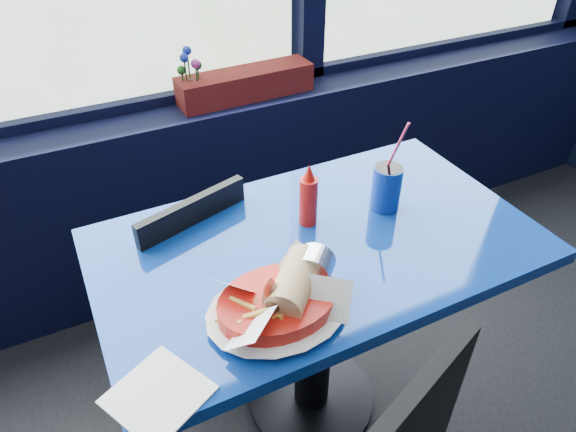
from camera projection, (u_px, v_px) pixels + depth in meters
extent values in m
cube|color=black|center=(150.00, 206.00, 2.13)|extent=(5.00, 0.26, 0.80)
cube|color=black|center=(127.00, 107.00, 1.94)|extent=(4.80, 0.08, 0.06)
cylinder|color=black|center=(311.00, 397.00, 1.85)|extent=(0.44, 0.44, 0.03)
cylinder|color=black|center=(314.00, 338.00, 1.65)|extent=(0.12, 0.12, 0.68)
cube|color=navy|center=(318.00, 246.00, 1.42)|extent=(1.20, 0.70, 0.04)
cube|color=black|center=(204.00, 270.00, 1.82)|extent=(0.47, 0.47, 0.04)
cube|color=black|center=(198.00, 256.00, 1.55)|extent=(0.35, 0.13, 0.41)
cylinder|color=black|center=(217.00, 269.00, 2.13)|extent=(0.02, 0.02, 0.38)
cylinder|color=black|center=(269.00, 311.00, 1.94)|extent=(0.02, 0.02, 0.38)
cylinder|color=black|center=(150.00, 309.00, 1.95)|extent=(0.02, 0.02, 0.38)
cylinder|color=black|center=(200.00, 359.00, 1.76)|extent=(0.02, 0.02, 0.38)
cube|color=maroon|center=(246.00, 84.00, 2.01)|extent=(0.54, 0.15, 0.11)
imported|color=silver|center=(193.00, 94.00, 1.93)|extent=(0.14, 0.14, 0.11)
cylinder|color=#1E5919|center=(187.00, 86.00, 1.90)|extent=(0.01, 0.01, 0.18)
sphere|color=#1D35AD|center=(184.00, 58.00, 1.84)|extent=(0.03, 0.03, 0.03)
cylinder|color=#1E5919|center=(198.00, 88.00, 1.91)|extent=(0.01, 0.01, 0.16)
sphere|color=#DD419C|center=(195.00, 64.00, 1.86)|extent=(0.03, 0.03, 0.03)
cylinder|color=#1E5919|center=(190.00, 81.00, 1.92)|extent=(0.01, 0.01, 0.20)
sphere|color=#1D35AD|center=(187.00, 51.00, 1.85)|extent=(0.03, 0.03, 0.03)
cylinder|color=#1E5919|center=(184.00, 91.00, 1.92)|extent=(0.01, 0.01, 0.13)
sphere|color=#1E5919|center=(181.00, 70.00, 1.87)|extent=(0.03, 0.03, 0.03)
cylinder|color=#1E5919|center=(200.00, 87.00, 1.93)|extent=(0.01, 0.01, 0.14)
sphere|color=#1E5919|center=(197.00, 65.00, 1.88)|extent=(0.03, 0.03, 0.03)
cylinder|color=red|center=(278.00, 305.00, 1.18)|extent=(0.37, 0.37, 0.05)
cylinder|color=white|center=(278.00, 309.00, 1.18)|extent=(0.35, 0.35, 0.00)
cylinder|color=silver|center=(314.00, 267.00, 1.22)|extent=(0.11, 0.11, 0.09)
sphere|color=#57311D|center=(276.00, 299.00, 1.13)|extent=(0.07, 0.07, 0.07)
cylinder|color=red|center=(270.00, 290.00, 1.12)|extent=(0.07, 0.07, 0.01)
cylinder|color=red|center=(308.00, 201.00, 1.43)|extent=(0.05, 0.05, 0.14)
cone|color=red|center=(309.00, 172.00, 1.37)|extent=(0.03, 0.03, 0.05)
cylinder|color=navy|center=(386.00, 188.00, 1.49)|extent=(0.09, 0.09, 0.14)
cylinder|color=black|center=(389.00, 169.00, 1.45)|extent=(0.08, 0.08, 0.01)
cylinder|color=#E93157|center=(396.00, 150.00, 1.41)|extent=(0.02, 0.07, 0.19)
cube|color=white|center=(158.00, 395.00, 1.02)|extent=(0.23, 0.23, 0.00)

